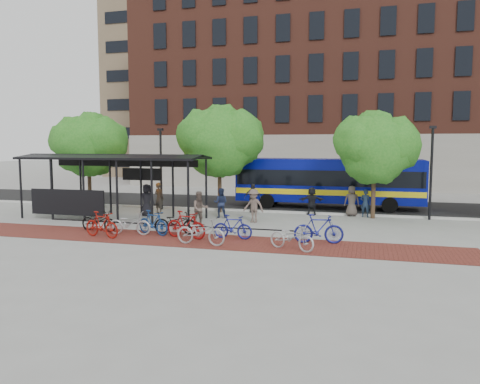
% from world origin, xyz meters
% --- Properties ---
extents(ground, '(160.00, 160.00, 0.00)m').
position_xyz_m(ground, '(0.00, 0.00, 0.00)').
color(ground, '#9E9E99').
rests_on(ground, ground).
extents(asphalt_street, '(160.00, 8.00, 0.01)m').
position_xyz_m(asphalt_street, '(0.00, 8.00, 0.01)').
color(asphalt_street, black).
rests_on(asphalt_street, ground).
extents(curb, '(160.00, 0.25, 0.12)m').
position_xyz_m(curb, '(0.00, 4.00, 0.06)').
color(curb, '#B7B7B2').
rests_on(curb, ground).
extents(brick_strip, '(24.00, 3.00, 0.01)m').
position_xyz_m(brick_strip, '(-2.00, -5.00, 0.00)').
color(brick_strip, maroon).
rests_on(brick_strip, ground).
extents(bike_rack_rail, '(12.00, 0.05, 0.95)m').
position_xyz_m(bike_rack_rail, '(-3.30, -4.10, 0.00)').
color(bike_rack_rail, black).
rests_on(bike_rack_rail, ground).
extents(building_brick, '(55.00, 14.00, 20.00)m').
position_xyz_m(building_brick, '(10.00, 26.00, 10.00)').
color(building_brick, brown).
rests_on(building_brick, ground).
extents(building_tower, '(22.00, 22.00, 30.00)m').
position_xyz_m(building_tower, '(-16.00, 40.00, 15.00)').
color(building_tower, '#7A664C').
rests_on(building_tower, ground).
extents(bus_shelter, '(10.60, 3.07, 3.60)m').
position_xyz_m(bus_shelter, '(-8.13, -0.48, 3.00)').
color(bus_shelter, black).
rests_on(bus_shelter, ground).
extents(tree_a, '(4.90, 4.00, 6.18)m').
position_xyz_m(tree_a, '(-11.91, 3.35, 4.24)').
color(tree_a, '#382619').
rests_on(tree_a, ground).
extents(tree_b, '(5.15, 4.20, 6.47)m').
position_xyz_m(tree_b, '(-2.90, 3.35, 4.46)').
color(tree_b, '#382619').
rests_on(tree_b, ground).
extents(tree_c, '(4.66, 3.80, 5.92)m').
position_xyz_m(tree_c, '(6.09, 3.35, 4.05)').
color(tree_c, '#382619').
rests_on(tree_c, ground).
extents(lamp_post_left, '(0.35, 0.20, 5.12)m').
position_xyz_m(lamp_post_left, '(-7.00, 3.60, 2.75)').
color(lamp_post_left, black).
rests_on(lamp_post_left, ground).
extents(lamp_post_right, '(0.35, 0.20, 5.12)m').
position_xyz_m(lamp_post_right, '(9.00, 3.60, 2.75)').
color(lamp_post_right, black).
rests_on(lamp_post_right, ground).
extents(bus, '(11.83, 2.85, 3.19)m').
position_xyz_m(bus, '(3.22, 6.97, 1.83)').
color(bus, '#070E80').
rests_on(bus, ground).
extents(bike_0, '(2.05, 0.94, 1.04)m').
position_xyz_m(bike_0, '(-6.61, -4.26, 0.52)').
color(bike_0, black).
rests_on(bike_0, ground).
extents(bike_1, '(2.01, 0.99, 1.16)m').
position_xyz_m(bike_1, '(-5.68, -5.52, 0.58)').
color(bike_1, maroon).
rests_on(bike_1, ground).
extents(bike_2, '(2.08, 0.88, 1.06)m').
position_xyz_m(bike_2, '(-4.80, -4.60, 0.53)').
color(bike_2, '#AAAAAD').
rests_on(bike_2, ground).
extents(bike_3, '(1.93, 1.18, 1.12)m').
position_xyz_m(bike_3, '(-3.75, -4.34, 0.56)').
color(bike_3, navy).
rests_on(bike_3, ground).
extents(bike_4, '(2.13, 0.86, 1.10)m').
position_xyz_m(bike_4, '(-2.79, -3.95, 0.55)').
color(bike_4, black).
rests_on(bike_4, ground).
extents(bike_5, '(2.10, 1.01, 1.21)m').
position_xyz_m(bike_5, '(-1.98, -4.72, 0.61)').
color(bike_5, maroon).
rests_on(bike_5, ground).
extents(bike_6, '(2.22, 0.95, 1.13)m').
position_xyz_m(bike_6, '(-0.89, -5.82, 0.57)').
color(bike_6, '#9F9FA2').
rests_on(bike_6, ground).
extents(bike_7, '(1.80, 0.60, 1.07)m').
position_xyz_m(bike_7, '(0.03, -4.29, 0.53)').
color(bike_7, navy).
rests_on(bike_7, ground).
extents(bike_10, '(2.13, 1.46, 1.06)m').
position_xyz_m(bike_10, '(2.87, -5.79, 0.53)').
color(bike_10, '#ABABAD').
rests_on(bike_10, ground).
extents(bike_11, '(2.13, 0.89, 1.24)m').
position_xyz_m(bike_11, '(3.76, -4.25, 0.62)').
color(bike_11, navy).
rests_on(bike_11, ground).
extents(pedestrian_0, '(1.00, 1.07, 1.84)m').
position_xyz_m(pedestrian_0, '(-6.64, 0.85, 0.92)').
color(pedestrian_0, black).
rests_on(pedestrian_0, ground).
extents(pedestrian_1, '(0.79, 0.66, 1.86)m').
position_xyz_m(pedestrian_1, '(-6.34, 1.85, 0.93)').
color(pedestrian_1, '#3C3630').
rests_on(pedestrian_1, ground).
extents(pedestrian_2, '(0.87, 0.71, 1.67)m').
position_xyz_m(pedestrian_2, '(-2.31, 1.32, 0.84)').
color(pedestrian_2, '#1F2848').
rests_on(pedestrian_2, ground).
extents(pedestrian_3, '(1.27, 0.90, 1.79)m').
position_xyz_m(pedestrian_3, '(-0.11, 0.16, 0.89)').
color(pedestrian_3, brown).
rests_on(pedestrian_3, ground).
extents(pedestrian_4, '(1.09, 0.62, 1.76)m').
position_xyz_m(pedestrian_4, '(-1.06, 3.80, 0.88)').
color(pedestrian_4, '#282828').
rests_on(pedestrian_4, ground).
extents(pedestrian_5, '(1.58, 0.83, 1.63)m').
position_xyz_m(pedestrian_5, '(2.53, 3.80, 0.81)').
color(pedestrian_5, black).
rests_on(pedestrian_5, ground).
extents(pedestrian_6, '(0.92, 0.66, 1.77)m').
position_xyz_m(pedestrian_6, '(4.82, 3.80, 0.88)').
color(pedestrian_6, '#48403A').
rests_on(pedestrian_6, ground).
extents(pedestrian_7, '(0.63, 0.47, 1.60)m').
position_xyz_m(pedestrian_7, '(5.59, 3.62, 0.80)').
color(pedestrian_7, '#1B2A40').
rests_on(pedestrian_7, ground).
extents(pedestrian_8, '(1.08, 1.03, 1.75)m').
position_xyz_m(pedestrian_8, '(-2.51, -1.50, 0.88)').
color(pedestrian_8, brown).
rests_on(pedestrian_8, ground).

